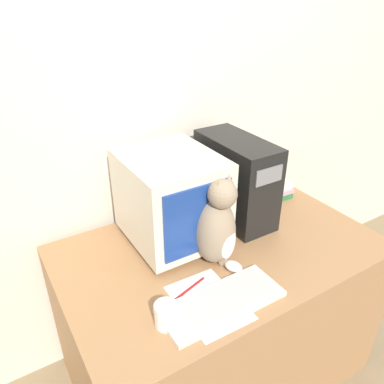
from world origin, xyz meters
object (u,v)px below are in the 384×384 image
Objects in this scene: crt_monitor at (172,199)px; pen at (190,289)px; keyboard at (222,302)px; computer_tower at (236,179)px; mug at (167,315)px; cat at (217,227)px; book_stack at (271,187)px.

crt_monitor reaches higher than pen.
keyboard is at bearing -64.35° from pen.
computer_tower is 2.85× the size of pen.
keyboard is 0.21m from mug.
cat is 4.43× the size of mug.
book_stack is at bearing 28.12° from pen.
keyboard is (-0.05, -0.44, -0.19)m from crt_monitor.
book_stack is 0.86m from pen.
crt_monitor is 1.98× the size of book_stack.
book_stack is at bearing 36.92° from keyboard.
crt_monitor is at bearing -177.91° from computer_tower.
book_stack is (0.31, 0.08, -0.16)m from computer_tower.
keyboard reaches higher than pen.
mug is (-0.15, -0.10, 0.04)m from pen.
crt_monitor is 2.82× the size of pen.
computer_tower is 0.37m from cat.
computer_tower is at bearing 48.92° from keyboard.
cat reaches higher than pen.
cat is 0.25m from pen.
book_stack is at bearing 29.10° from mug.
computer_tower is (0.35, 0.01, -0.01)m from crt_monitor.
computer_tower reaches higher than mug.
pen is (-0.76, -0.41, -0.03)m from book_stack.
cat is at bearing -151.30° from book_stack.
book_stack is at bearing 7.72° from crt_monitor.
computer_tower is 0.63m from keyboard.
crt_monitor is 0.39m from pen.
keyboard is 2.08× the size of book_stack.
crt_monitor is at bearing -172.28° from book_stack.
book_stack is (0.58, 0.32, -0.13)m from cat.
book_stack is 1.04m from mug.
book_stack is at bearing 13.89° from computer_tower.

